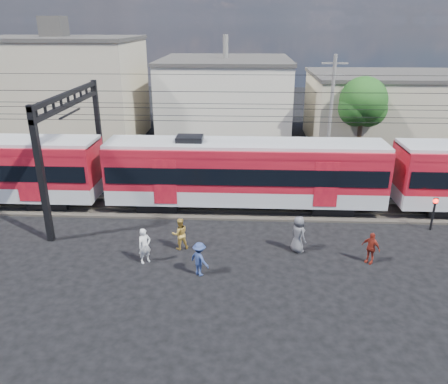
{
  "coord_description": "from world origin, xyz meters",
  "views": [
    {
      "loc": [
        -0.11,
        -16.2,
        10.61
      ],
      "look_at": [
        -1.11,
        5.0,
        2.26
      ],
      "focal_mm": 35.0,
      "sensor_mm": 36.0,
      "label": 1
    }
  ],
  "objects_px": {
    "pedestrian_a": "(145,246)",
    "pedestrian_c": "(199,259)",
    "crossing_signal": "(434,208)",
    "commuter_train": "(249,171)"
  },
  "relations": [
    {
      "from": "pedestrian_a",
      "to": "pedestrian_c",
      "type": "distance_m",
      "value": 2.83
    },
    {
      "from": "pedestrian_c",
      "to": "crossing_signal",
      "type": "bearing_deg",
      "value": -117.31
    },
    {
      "from": "pedestrian_c",
      "to": "crossing_signal",
      "type": "height_order",
      "value": "crossing_signal"
    },
    {
      "from": "commuter_train",
      "to": "crossing_signal",
      "type": "xyz_separation_m",
      "value": [
        9.91,
        -2.36,
        -1.1
      ]
    },
    {
      "from": "pedestrian_a",
      "to": "pedestrian_c",
      "type": "bearing_deg",
      "value": -60.02
    },
    {
      "from": "commuter_train",
      "to": "crossing_signal",
      "type": "bearing_deg",
      "value": -13.41
    },
    {
      "from": "pedestrian_a",
      "to": "commuter_train",
      "type": "bearing_deg",
      "value": 13.25
    },
    {
      "from": "pedestrian_c",
      "to": "crossing_signal",
      "type": "relative_size",
      "value": 0.84
    },
    {
      "from": "commuter_train",
      "to": "pedestrian_c",
      "type": "xyz_separation_m",
      "value": [
        -2.18,
        -7.42,
        -1.61
      ]
    },
    {
      "from": "commuter_train",
      "to": "pedestrian_c",
      "type": "distance_m",
      "value": 7.9
    }
  ]
}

